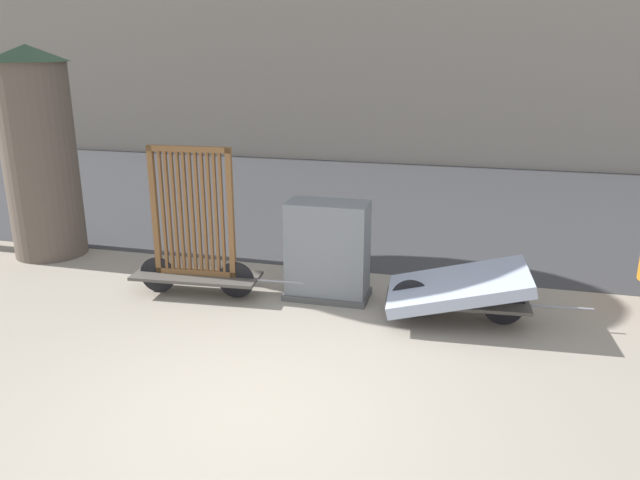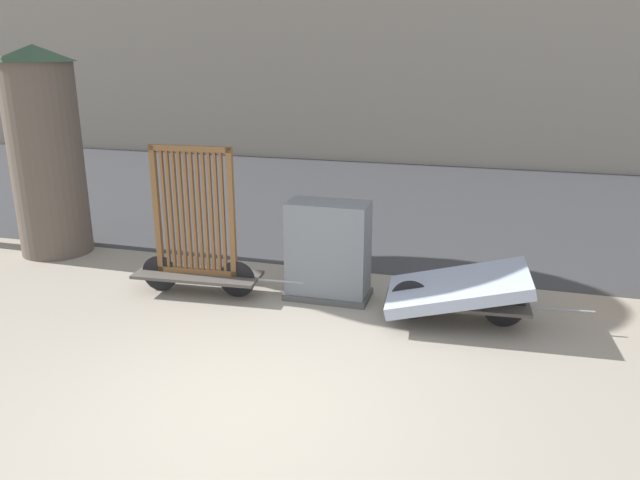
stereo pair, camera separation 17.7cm
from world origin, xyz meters
name	(u,v)px [view 2 (the right image)]	position (x,y,z in m)	size (l,w,h in m)	color
ground_plane	(248,410)	(0.00, 0.00, 0.00)	(60.00, 60.00, 0.00)	gray
road_strip	(394,201)	(0.00, 8.11, 0.00)	(56.00, 8.72, 0.01)	#38383A
bike_cart_with_bedframe	(196,243)	(-1.65, 2.40, 0.70)	(2.36, 0.67, 1.95)	#4C4742
bike_cart_with_mattress	(458,290)	(1.66, 2.39, 0.41)	(2.37, 1.21, 0.70)	#4C4742
utility_cabinet	(328,254)	(0.01, 2.73, 0.59)	(1.08, 0.58, 1.27)	#4C4C4C
advertising_column	(46,151)	(-4.59, 3.40, 1.60)	(1.19, 1.19, 3.14)	brown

